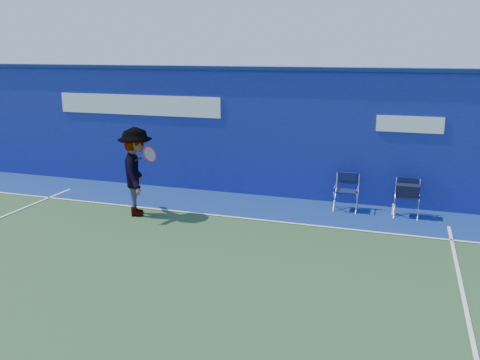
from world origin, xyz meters
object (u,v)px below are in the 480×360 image
(directors_chair_left, at_px, (346,198))
(tennis_player, at_px, (136,172))
(water_bottle, at_px, (394,210))
(directors_chair_right, at_px, (407,201))

(directors_chair_left, xyz_separation_m, tennis_player, (-4.23, -1.69, 0.68))
(directors_chair_left, height_order, tennis_player, tennis_player)
(water_bottle, relative_size, tennis_player, 0.13)
(tennis_player, bearing_deg, directors_chair_right, 16.71)
(directors_chair_left, bearing_deg, tennis_player, -158.23)
(directors_chair_right, height_order, water_bottle, directors_chair_right)
(water_bottle, distance_m, tennis_player, 5.57)
(directors_chair_right, relative_size, water_bottle, 3.33)
(water_bottle, bearing_deg, directors_chair_left, 178.95)
(directors_chair_left, xyz_separation_m, water_bottle, (1.02, -0.02, -0.15))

